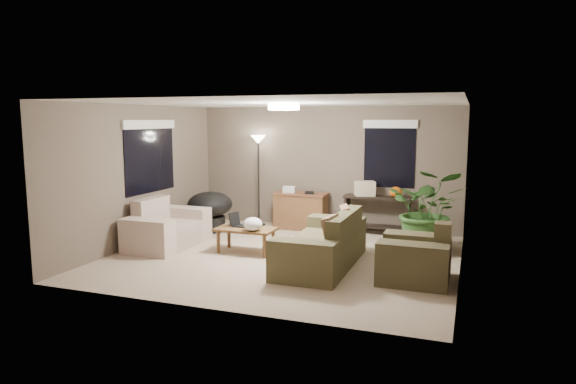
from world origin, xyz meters
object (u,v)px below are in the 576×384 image
(papasan_chair, at_px, (210,208))
(armchair, at_px, (416,260))
(main_sofa, at_px, (324,247))
(coffee_table, at_px, (246,232))
(cat_scratching_post, at_px, (441,244))
(console_table, at_px, (377,212))
(loveseat, at_px, (166,229))
(desk, at_px, (301,211))
(floor_lamp, at_px, (258,150))
(houseplant, at_px, (428,219))

(papasan_chair, bearing_deg, armchair, -23.73)
(main_sofa, bearing_deg, papasan_chair, 150.53)
(coffee_table, relative_size, cat_scratching_post, 2.00)
(coffee_table, distance_m, console_table, 2.84)
(console_table, relative_size, cat_scratching_post, 2.60)
(main_sofa, xyz_separation_m, loveseat, (-2.99, 0.25, 0.00))
(desk, bearing_deg, armchair, -45.92)
(main_sofa, relative_size, cat_scratching_post, 4.40)
(armchair, bearing_deg, coffee_table, 168.59)
(cat_scratching_post, bearing_deg, main_sofa, -145.03)
(cat_scratching_post, bearing_deg, armchair, -100.08)
(console_table, xyz_separation_m, floor_lamp, (-2.52, 0.00, 1.16))
(armchair, height_order, coffee_table, armchair)
(loveseat, height_order, desk, loveseat)
(papasan_chair, distance_m, cat_scratching_post, 4.54)
(houseplant, bearing_deg, papasan_chair, 178.33)
(houseplant, bearing_deg, coffee_table, -157.99)
(desk, xyz_separation_m, console_table, (1.56, 0.07, 0.06))
(papasan_chair, distance_m, houseplant, 4.26)
(desk, bearing_deg, floor_lamp, 175.74)
(console_table, bearing_deg, desk, -177.40)
(coffee_table, distance_m, cat_scratching_post, 3.24)
(papasan_chair, bearing_deg, cat_scratching_post, -5.71)
(coffee_table, height_order, console_table, console_table)
(desk, bearing_deg, main_sofa, -63.80)
(main_sofa, distance_m, papasan_chair, 3.28)
(loveseat, bearing_deg, console_table, 33.82)
(console_table, bearing_deg, armchair, -69.30)
(coffee_table, bearing_deg, floor_lamp, 107.61)
(houseplant, xyz_separation_m, cat_scratching_post, (0.24, -0.33, -0.34))
(armchair, relative_size, coffee_table, 1.00)
(coffee_table, xyz_separation_m, cat_scratching_post, (3.13, 0.84, -0.14))
(armchair, height_order, cat_scratching_post, armchair)
(desk, bearing_deg, loveseat, -129.55)
(main_sofa, bearing_deg, cat_scratching_post, 34.97)
(loveseat, height_order, floor_lamp, floor_lamp)
(main_sofa, xyz_separation_m, cat_scratching_post, (1.66, 1.16, -0.08))
(armchair, relative_size, console_table, 0.77)
(coffee_table, relative_size, desk, 0.91)
(armchair, xyz_separation_m, houseplant, (0.01, 1.75, 0.26))
(floor_lamp, bearing_deg, houseplant, -15.76)
(loveseat, xyz_separation_m, coffee_table, (1.52, 0.07, 0.06))
(loveseat, relative_size, floor_lamp, 0.84)
(papasan_chair, relative_size, cat_scratching_post, 1.83)
(loveseat, xyz_separation_m, console_table, (3.35, 2.25, 0.14))
(loveseat, xyz_separation_m, desk, (1.80, 2.18, 0.08))
(papasan_chair, bearing_deg, main_sofa, -29.47)
(main_sofa, height_order, console_table, main_sofa)
(coffee_table, distance_m, houseplant, 3.12)
(papasan_chair, bearing_deg, desk, 26.13)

